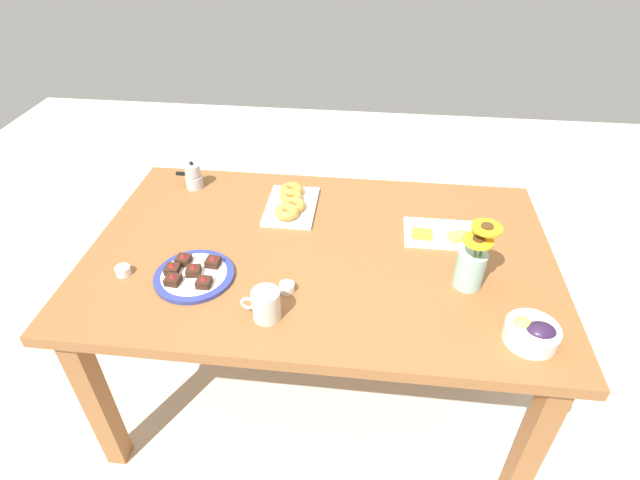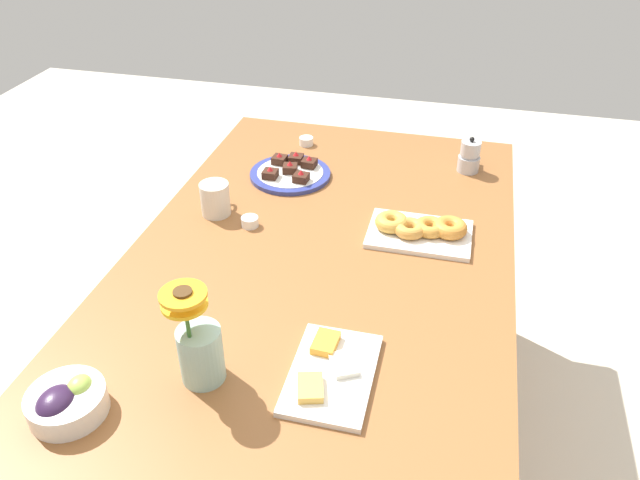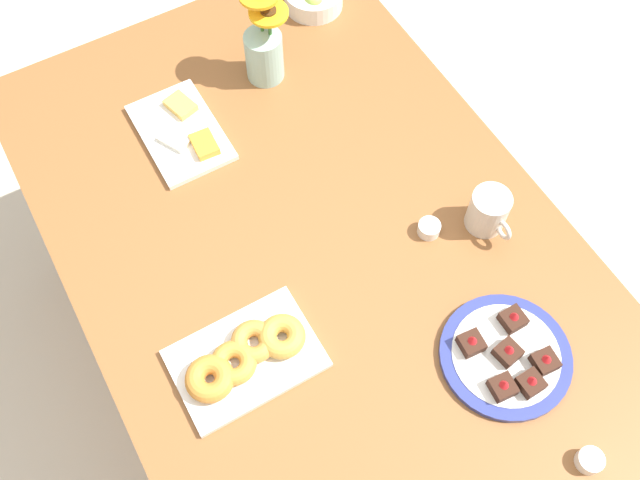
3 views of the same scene
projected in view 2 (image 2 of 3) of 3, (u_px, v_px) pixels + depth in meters
The scene contains 11 objects.
ground_plane at pixel (320, 434), 2.06m from camera, with size 6.00×6.00×0.00m, color beige.
dining_table at pixel (320, 278), 1.69m from camera, with size 1.60×1.00×0.74m.
coffee_mug at pixel (215, 198), 1.78m from camera, with size 0.12×0.08×0.10m.
grape_bowl at pixel (66, 402), 1.19m from camera, with size 0.15×0.15×0.07m.
cheese_platter at pixel (330, 372), 1.28m from camera, with size 0.26×0.17×0.03m.
croissant_platter at pixel (420, 229), 1.70m from camera, with size 0.19×0.28×0.05m.
jam_cup_honey at pixel (250, 221), 1.74m from camera, with size 0.05×0.05×0.03m.
jam_cup_berry at pixel (306, 141), 2.18m from camera, with size 0.05×0.05×0.03m.
dessert_plate at pixel (290, 173), 1.99m from camera, with size 0.26×0.26×0.05m.
flower_vase at pixel (199, 348), 1.24m from camera, with size 0.11×0.11×0.24m.
moka_pot at pixel (469, 157), 2.00m from camera, with size 0.11×0.07×0.12m.
Camera 2 is at (-1.30, -0.32, 1.69)m, focal length 35.00 mm.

